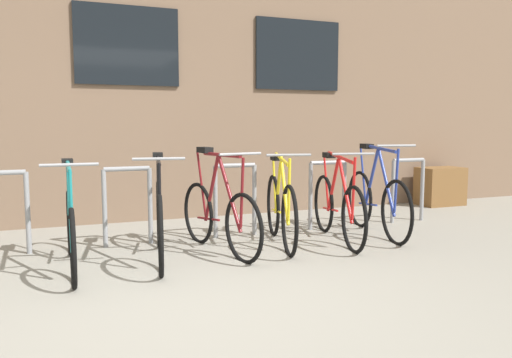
# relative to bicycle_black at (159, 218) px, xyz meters

# --- Properties ---
(ground_plane) EXTENTS (42.00, 42.00, 0.00)m
(ground_plane) POSITION_rel_bicycle_black_xyz_m (0.00, -1.24, -0.39)
(ground_plane) COLOR gray
(storefront_building) EXTENTS (28.00, 5.04, 5.17)m
(storefront_building) POSITION_rel_bicycle_black_xyz_m (0.00, 4.46, 2.20)
(storefront_building) COLOR #7A604C
(storefront_building) RESTS_ON ground
(bike_rack) EXTENTS (6.52, 0.05, 0.84)m
(bike_rack) POSITION_rel_bicycle_black_xyz_m (0.39, 0.66, 0.11)
(bike_rack) COLOR gray
(bike_rack) RESTS_ON ground
(bicycle_black) EXTENTS (0.47, 1.75, 1.02)m
(bicycle_black) POSITION_rel_bicycle_black_xyz_m (0.00, 0.00, 0.00)
(bicycle_black) COLOR black
(bicycle_black) RESTS_ON ground
(bicycle_maroon) EXTENTS (0.47, 1.61, 1.06)m
(bicycle_maroon) POSITION_rel_bicycle_black_xyz_m (0.61, 0.07, -0.01)
(bicycle_maroon) COLOR black
(bicycle_maroon) RESTS_ON ground
(bicycle_yellow) EXTENTS (0.54, 1.64, 1.01)m
(bicycle_yellow) POSITION_rel_bicycle_black_xyz_m (1.32, 0.13, -0.00)
(bicycle_yellow) COLOR black
(bicycle_yellow) RESTS_ON ground
(bicycle_red) EXTENTS (0.51, 1.69, 1.02)m
(bicycle_red) POSITION_rel_bicycle_black_xyz_m (1.97, 0.06, -0.01)
(bicycle_red) COLOR black
(bicycle_red) RESTS_ON ground
(bicycle_teal) EXTENTS (0.44, 1.73, 0.99)m
(bicycle_teal) POSITION_rel_bicycle_black_xyz_m (-0.79, -0.03, -0.02)
(bicycle_teal) COLOR black
(bicycle_teal) RESTS_ON ground
(bicycle_blue) EXTENTS (0.47, 1.69, 1.08)m
(bicycle_blue) POSITION_rel_bicycle_black_xyz_m (2.57, 0.17, 0.01)
(bicycle_blue) COLOR black
(bicycle_blue) RESTS_ON ground
(planter_box) EXTENTS (0.70, 0.44, 0.60)m
(planter_box) POSITION_rel_bicycle_black_xyz_m (4.77, 1.61, -0.09)
(planter_box) COLOR brown
(planter_box) RESTS_ON ground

